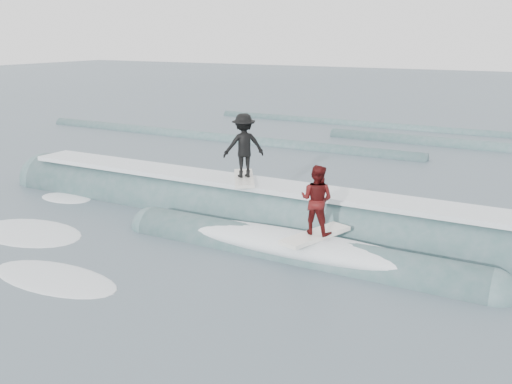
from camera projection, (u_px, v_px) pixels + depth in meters
The scene contains 6 objects.
ground at pixel (202, 263), 13.61m from camera, with size 160.00×160.00×0.00m, color #40515E.
breaking_wave at pixel (277, 225), 16.17m from camera, with size 20.69×3.81×2.06m.
surfer_black at pixel (244, 148), 16.61m from camera, with size 1.52×1.99×1.97m.
surfer_red at pixel (316, 204), 13.41m from camera, with size 1.13×2.07×1.77m.
whitewater at pixel (116, 245), 14.72m from camera, with size 15.53×6.43×0.10m.
far_swells at pixel (395, 142), 28.62m from camera, with size 38.09×8.65×0.80m.
Camera 1 is at (7.26, -10.45, 5.28)m, focal length 40.00 mm.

